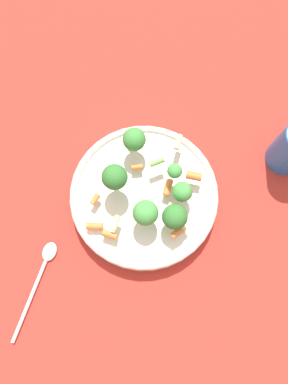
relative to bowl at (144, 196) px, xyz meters
name	(u,v)px	position (x,y,z in m)	size (l,w,h in m)	color
ground_plane	(144,199)	(0.00, 0.00, -0.02)	(3.00, 3.00, 0.00)	#B72D23
bowl	(144,196)	(0.00, 0.00, 0.00)	(0.28, 0.28, 0.04)	beige
pasta_salad	(148,188)	(0.01, 0.00, 0.06)	(0.20, 0.20, 0.08)	#8CB766
spoon	(41,273)	(-0.18, -0.15, -0.02)	(0.06, 0.18, 0.01)	silver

